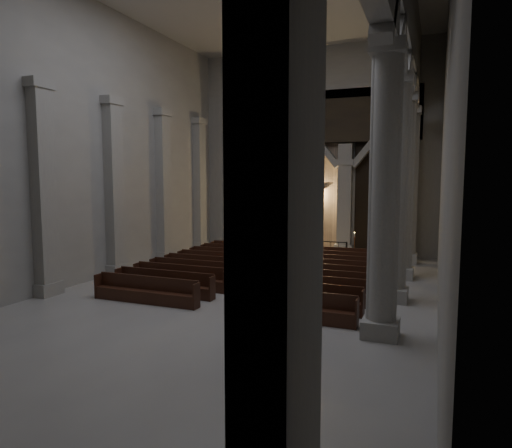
{
  "coord_description": "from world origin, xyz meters",
  "views": [
    {
      "loc": [
        6.84,
        -15.34,
        4.46
      ],
      "look_at": [
        -0.45,
        3.0,
        2.44
      ],
      "focal_mm": 32.0,
      "sensor_mm": 36.0,
      "label": 1
    }
  ],
  "objects_px": {
    "candle_stand_left": "(265,247)",
    "altar_rail": "(307,245)",
    "altar": "(306,242)",
    "candle_stand_right": "(354,252)",
    "pews": "(263,275)",
    "worshipper": "(310,254)"
  },
  "relations": [
    {
      "from": "pews",
      "to": "candle_stand_left",
      "type": "bearing_deg",
      "value": 109.63
    },
    {
      "from": "altar",
      "to": "candle_stand_left",
      "type": "relative_size",
      "value": 1.1
    },
    {
      "from": "worshipper",
      "to": "altar",
      "type": "bearing_deg",
      "value": 110.56
    },
    {
      "from": "altar_rail",
      "to": "pews",
      "type": "relative_size",
      "value": 0.48
    },
    {
      "from": "candle_stand_right",
      "to": "candle_stand_left",
      "type": "bearing_deg",
      "value": 179.58
    },
    {
      "from": "candle_stand_right",
      "to": "pews",
      "type": "relative_size",
      "value": 0.16
    },
    {
      "from": "candle_stand_left",
      "to": "altar_rail",
      "type": "bearing_deg",
      "value": 10.11
    },
    {
      "from": "worshipper",
      "to": "candle_stand_left",
      "type": "bearing_deg",
      "value": 144.81
    },
    {
      "from": "candle_stand_left",
      "to": "worshipper",
      "type": "distance_m",
      "value": 4.27
    },
    {
      "from": "altar_rail",
      "to": "pews",
      "type": "distance_m",
      "value": 7.09
    },
    {
      "from": "candle_stand_right",
      "to": "pews",
      "type": "height_order",
      "value": "candle_stand_right"
    },
    {
      "from": "altar",
      "to": "pews",
      "type": "height_order",
      "value": "altar"
    },
    {
      "from": "altar",
      "to": "candle_stand_left",
      "type": "height_order",
      "value": "candle_stand_left"
    },
    {
      "from": "altar",
      "to": "worshipper",
      "type": "bearing_deg",
      "value": -72.08
    },
    {
      "from": "altar_rail",
      "to": "pews",
      "type": "height_order",
      "value": "pews"
    },
    {
      "from": "pews",
      "to": "worshipper",
      "type": "height_order",
      "value": "worshipper"
    },
    {
      "from": "altar",
      "to": "candle_stand_left",
      "type": "xyz_separation_m",
      "value": [
        -2.0,
        -1.62,
        -0.17
      ]
    },
    {
      "from": "pews",
      "to": "worshipper",
      "type": "bearing_deg",
      "value": 76.19
    },
    {
      "from": "altar",
      "to": "candle_stand_right",
      "type": "height_order",
      "value": "candle_stand_right"
    },
    {
      "from": "candle_stand_right",
      "to": "pews",
      "type": "xyz_separation_m",
      "value": [
        -2.78,
        -6.62,
        -0.11
      ]
    },
    {
      "from": "altar_rail",
      "to": "worshipper",
      "type": "height_order",
      "value": "worshipper"
    },
    {
      "from": "candle_stand_left",
      "to": "pews",
      "type": "relative_size",
      "value": 0.16
    }
  ]
}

